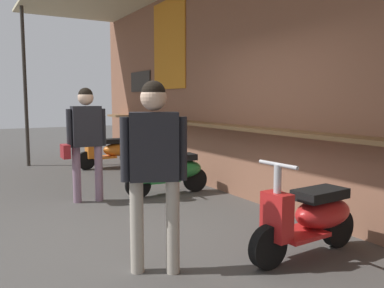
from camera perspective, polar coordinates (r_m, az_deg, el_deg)
ground_plane at (r=4.83m, az=-6.14°, el=-12.19°), size 37.81×37.81×0.00m
market_stall_facade at (r=5.62m, az=11.31°, el=12.34°), size 13.50×2.76×3.83m
scooter_orange at (r=9.22m, az=-11.47°, el=-0.90°), size 0.46×1.40×0.97m
scooter_green at (r=6.49m, az=-2.86°, el=-3.81°), size 0.49×1.40×0.97m
scooter_red at (r=4.15m, az=16.71°, el=-9.91°), size 0.48×1.40×0.97m
shopper_with_handbag at (r=6.12m, az=-14.96°, el=1.58°), size 0.26×0.66×1.71m
shopper_browsing at (r=3.46m, az=-5.44°, el=-1.71°), size 0.34×0.54×1.69m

